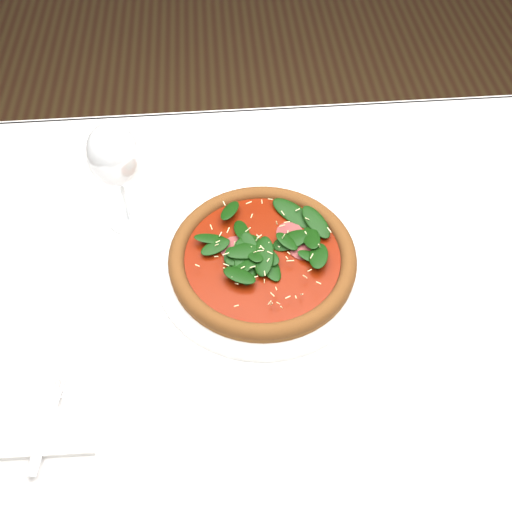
{
  "coord_description": "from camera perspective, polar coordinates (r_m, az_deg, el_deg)",
  "views": [
    {
      "loc": [
        -0.11,
        -0.54,
        1.49
      ],
      "look_at": [
        -0.07,
        0.01,
        0.77
      ],
      "focal_mm": 40.0,
      "sensor_mm": 36.0,
      "label": 1
    }
  ],
  "objects": [
    {
      "name": "dining_table",
      "position": [
        1.01,
        4.05,
        -4.36
      ],
      "size": [
        1.21,
        0.81,
        0.75
      ],
      "color": "silver",
      "rests_on": "ground"
    },
    {
      "name": "pizza",
      "position": [
        0.9,
        0.65,
        0.05
      ],
      "size": [
        0.38,
        0.38,
        0.04
      ],
      "rotation": [
        0.0,
        0.0,
        0.32
      ],
      "color": "brown",
      "rests_on": "plate"
    },
    {
      "name": "wine_glass",
      "position": [
        0.91,
        -13.99,
        9.46
      ],
      "size": [
        0.08,
        0.08,
        0.2
      ],
      "color": "white",
      "rests_on": "dining_table"
    },
    {
      "name": "plate",
      "position": [
        0.91,
        0.64,
        -0.7
      ],
      "size": [
        0.35,
        0.35,
        0.01
      ],
      "color": "white",
      "rests_on": "dining_table"
    },
    {
      "name": "napkin",
      "position": [
        0.83,
        -20.24,
        -16.27
      ],
      "size": [
        0.14,
        0.07,
        0.01
      ],
      "primitive_type": "cube",
      "rotation": [
        0.0,
        0.0,
        -0.02
      ],
      "color": "silver",
      "rests_on": "dining_table"
    },
    {
      "name": "ground",
      "position": [
        1.59,
        2.67,
        -17.18
      ],
      "size": [
        6.0,
        6.0,
        0.0
      ],
      "primitive_type": "plane",
      "color": "brown",
      "rests_on": "ground"
    },
    {
      "name": "fork",
      "position": [
        0.83,
        -19.85,
        -14.39
      ],
      "size": [
        0.04,
        0.15,
        0.0
      ],
      "rotation": [
        0.0,
        0.0,
        -0.16
      ],
      "color": "silver",
      "rests_on": "napkin"
    }
  ]
}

